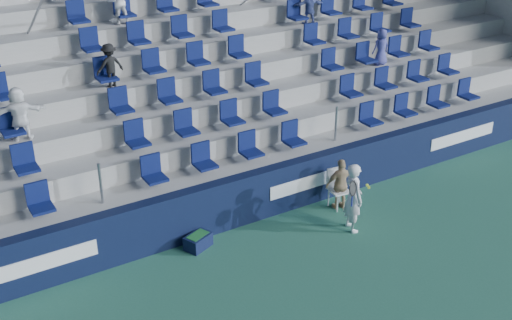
# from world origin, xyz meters

# --- Properties ---
(ground) EXTENTS (70.00, 70.00, 0.00)m
(ground) POSITION_xyz_m (0.00, 0.00, 0.00)
(ground) COLOR #2C6850
(ground) RESTS_ON ground
(sponsor_wall) EXTENTS (24.00, 0.32, 1.20)m
(sponsor_wall) POSITION_xyz_m (0.00, 3.15, 0.60)
(sponsor_wall) COLOR #0E1633
(sponsor_wall) RESTS_ON ground
(grandstand) EXTENTS (24.00, 8.17, 6.63)m
(grandstand) POSITION_xyz_m (-0.00, 8.24, 2.14)
(grandstand) COLOR #A2A29D
(grandstand) RESTS_ON ground
(tennis_player) EXTENTS (0.69, 0.67, 1.63)m
(tennis_player) POSITION_xyz_m (1.99, 1.61, 0.82)
(tennis_player) COLOR silver
(tennis_player) RESTS_ON ground
(line_judge_chair) EXTENTS (0.48, 0.49, 0.97)m
(line_judge_chair) POSITION_xyz_m (2.36, 2.65, 0.55)
(line_judge_chair) COLOR white
(line_judge_chair) RESTS_ON ground
(line_judge) EXTENTS (0.80, 0.49, 1.28)m
(line_judge) POSITION_xyz_m (2.36, 2.50, 0.64)
(line_judge) COLOR tan
(line_judge) RESTS_ON ground
(ball_bin) EXTENTS (0.67, 0.56, 0.32)m
(ball_bin) POSITION_xyz_m (-1.29, 2.75, 0.17)
(ball_bin) COLOR #0E1636
(ball_bin) RESTS_ON ground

